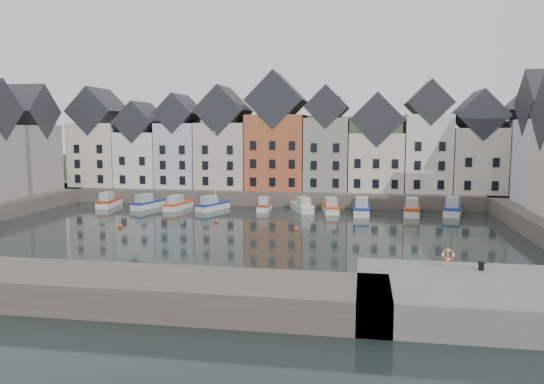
% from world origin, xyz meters
% --- Properties ---
extents(ground, '(260.00, 260.00, 0.00)m').
position_xyz_m(ground, '(0.00, 0.00, 0.00)').
color(ground, black).
rests_on(ground, ground).
extents(far_quay, '(90.00, 16.00, 2.00)m').
position_xyz_m(far_quay, '(0.00, 30.00, 1.00)').
color(far_quay, '#53473F').
rests_on(far_quay, ground).
extents(near_quay, '(18.00, 10.00, 2.00)m').
position_xyz_m(near_quay, '(22.00, -20.00, 1.00)').
color(near_quay, '#60605E').
rests_on(near_quay, ground).
extents(near_wall, '(50.00, 6.00, 2.00)m').
position_xyz_m(near_wall, '(-10.00, -22.00, 1.00)').
color(near_wall, '#53473F').
rests_on(near_wall, ground).
extents(hillside, '(153.60, 70.40, 64.00)m').
position_xyz_m(hillside, '(0.02, 56.00, -17.96)').
color(hillside, black).
rests_on(hillside, ground).
extents(far_terrace, '(72.37, 8.16, 17.78)m').
position_xyz_m(far_terrace, '(3.21, 28.00, 8.88)').
color(far_terrace, beige).
rests_on(far_terrace, far_quay).
extents(left_terrace, '(7.65, 17.00, 15.69)m').
position_xyz_m(left_terrace, '(-36.00, 13.50, 8.88)').
color(left_terrace, gray).
rests_on(left_terrace, left_quay).
extents(mooring_buoys, '(20.50, 5.50, 0.50)m').
position_xyz_m(mooring_buoys, '(-4.00, 5.33, 0.15)').
color(mooring_buoys, '#D44818').
rests_on(mooring_buoys, ground).
extents(boat_a, '(2.59, 6.36, 2.38)m').
position_xyz_m(boat_a, '(-22.97, 18.07, 0.71)').
color(boat_a, silver).
rests_on(boat_a, ground).
extents(boat_b, '(3.22, 6.19, 2.27)m').
position_xyz_m(boat_b, '(-16.85, 17.50, 0.68)').
color(boat_b, silver).
rests_on(boat_b, ground).
extents(boat_c, '(2.67, 6.04, 2.24)m').
position_xyz_m(boat_c, '(-12.22, 17.29, 0.67)').
color(boat_c, silver).
rests_on(boat_c, ground).
extents(boat_d, '(3.84, 6.07, 11.12)m').
position_xyz_m(boat_d, '(-7.31, 17.55, 0.72)').
color(boat_d, silver).
rests_on(boat_d, ground).
extents(boat_e, '(2.01, 5.53, 2.09)m').
position_xyz_m(boat_e, '(-0.15, 18.72, 0.62)').
color(boat_e, silver).
rests_on(boat_e, ground).
extents(boat_f, '(3.92, 6.11, 2.25)m').
position_xyz_m(boat_f, '(5.17, 18.39, 0.67)').
color(boat_f, silver).
rests_on(boat_f, ground).
extents(boat_g, '(2.84, 6.26, 2.32)m').
position_xyz_m(boat_g, '(9.00, 18.27, 0.69)').
color(boat_g, silver).
rests_on(boat_g, ground).
extents(boat_h, '(2.11, 6.75, 2.59)m').
position_xyz_m(boat_h, '(13.17, 17.36, 0.77)').
color(boat_h, silver).
rests_on(boat_h, ground).
extents(boat_i, '(2.75, 6.84, 2.56)m').
position_xyz_m(boat_i, '(19.69, 18.00, 0.76)').
color(boat_i, silver).
rests_on(boat_i, ground).
extents(boat_j, '(3.60, 7.16, 2.64)m').
position_xyz_m(boat_j, '(25.02, 19.18, 0.78)').
color(boat_j, silver).
rests_on(boat_j, ground).
extents(mooring_bollard, '(0.48, 0.48, 0.56)m').
position_xyz_m(mooring_bollard, '(21.01, -17.04, 2.31)').
color(mooring_bollard, black).
rests_on(mooring_bollard, near_quay).
extents(life_ring_post, '(0.80, 0.17, 1.30)m').
position_xyz_m(life_ring_post, '(18.94, -16.77, 2.86)').
color(life_ring_post, gray).
rests_on(life_ring_post, near_quay).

